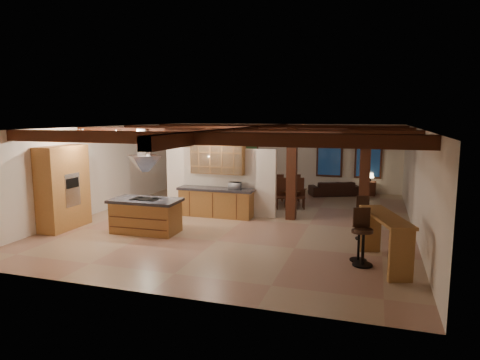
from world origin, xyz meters
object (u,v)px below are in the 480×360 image
Objects in this scene: sofa at (334,188)px; bar_counter at (385,232)px; kitchen_island at (146,215)px; dining_table at (280,197)px.

bar_counter is (1.83, -8.20, 0.47)m from sofa.
kitchen_island is 5.55m from dining_table.
dining_table is 3.11m from sofa.
kitchen_island is at bearing 33.77° from sofa.
dining_table is at bearing 31.54° from sofa.
kitchen_island is 0.99× the size of sofa.
kitchen_island is 0.89× the size of bar_counter.
bar_counter reaches higher than kitchen_island.
bar_counter is (6.33, -0.81, 0.27)m from kitchen_island.
sofa is at bearing 69.62° from dining_table.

